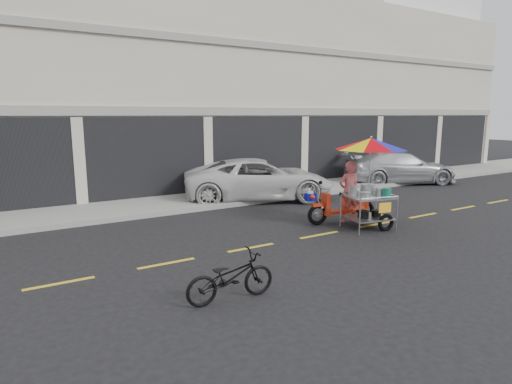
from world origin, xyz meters
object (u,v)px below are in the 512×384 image
near_bicycle (231,277)px  food_vendor_rig (362,170)px  silver_pickup (400,167)px  white_pickup (259,179)px

near_bicycle → food_vendor_rig: 5.85m
near_bicycle → silver_pickup: bearing=-56.9°
silver_pickup → near_bicycle: bearing=142.8°
white_pickup → silver_pickup: 7.19m
white_pickup → silver_pickup: bearing=-68.7°
white_pickup → food_vendor_rig: food_vendor_rig is taller
silver_pickup → white_pickup: bearing=112.3°
white_pickup → near_bicycle: (-4.84, -6.92, -0.33)m
white_pickup → near_bicycle: bearing=167.5°
food_vendor_rig → silver_pickup: bearing=44.7°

